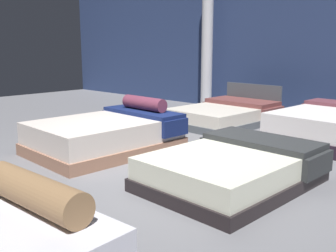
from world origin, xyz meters
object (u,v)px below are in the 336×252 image
Objects in this scene: support_pillar at (207,41)px; bed_5 at (332,126)px; bed_4 at (226,114)px; bed_3 at (234,167)px; bed_2 at (107,134)px.

bed_5 is at bearing -21.22° from support_pillar.
bed_4 is 2.23m from bed_5.
support_pillar is at bearing 133.08° from bed_3.
bed_5 is (2.31, 3.00, 0.01)m from bed_2.
support_pillar is (-3.89, 1.51, 1.48)m from bed_5.
bed_3 is at bearing -51.22° from bed_4.
bed_5 is (2.23, -0.06, 0.07)m from bed_4.
bed_2 is at bearing -70.76° from support_pillar.
bed_2 is at bearing -124.63° from bed_5.
support_pillar is (-3.88, 4.44, 1.54)m from bed_3.
support_pillar is at bearing 161.75° from bed_5.
bed_5 is at bearing 0.56° from bed_4.
bed_3 is 0.95× the size of bed_5.
bed_3 is 0.59× the size of support_pillar.
bed_2 reaches higher than bed_3.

